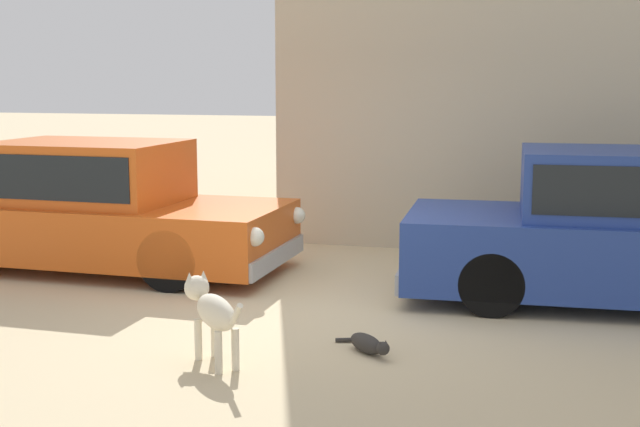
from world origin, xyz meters
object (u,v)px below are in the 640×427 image
Objects in this scene: parked_sedan_nearest at (91,206)px; stray_cat at (368,344)px; parked_sedan_second at (627,229)px; stray_dog_spotted at (211,309)px.

stray_cat is at bearing -30.12° from parked_sedan_nearest.
stray_cat is at bearing -136.90° from parked_sedan_second.
parked_sedan_second is at bearing 0.02° from parked_sedan_nearest.
parked_sedan_second is (5.93, -0.08, 0.02)m from parked_sedan_nearest.
stray_dog_spotted is (-3.27, -2.73, -0.32)m from parked_sedan_second.
parked_sedan_nearest is 4.48m from stray_cat.
parked_sedan_second reaches higher than stray_dog_spotted.
stray_cat is (3.80, -2.28, -0.65)m from parked_sedan_nearest.
parked_sedan_second is 5.92× the size of stray_dog_spotted.
parked_sedan_nearest reaches higher than stray_dog_spotted.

